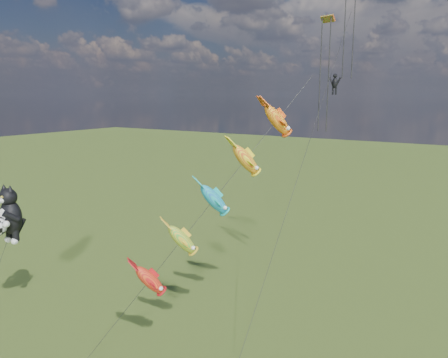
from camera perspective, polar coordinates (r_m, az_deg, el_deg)
The scene contains 4 objects.
ground at distance 37.94m, azimuth -21.78°, elevation -17.14°, with size 300.00×300.00×0.00m, color #284210.
cat_kite_rig at distance 37.73m, azimuth -26.51°, elevation -4.32°, with size 2.24×4.04×10.62m.
fish_windsock_rig at distance 29.13m, azimuth -1.38°, elevation -2.74°, with size 10.57×12.12×18.66m.
parafoil_rig at distance 37.87m, azimuth 14.23°, elevation 14.04°, with size 2.15×17.57×26.90m.
Camera 1 is at (27.99, -18.82, 17.38)m, focal length 35.00 mm.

